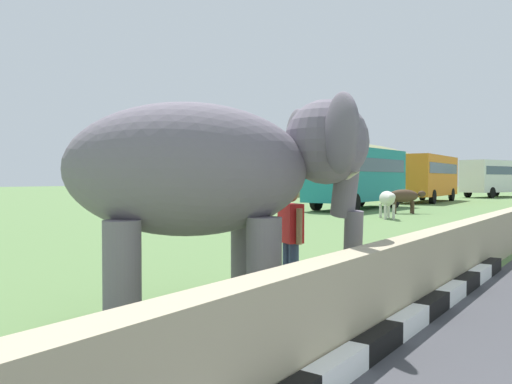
{
  "coord_description": "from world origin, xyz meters",
  "views": [
    {
      "loc": [
        -2.92,
        1.31,
        1.77
      ],
      "look_at": [
        2.42,
        5.17,
        1.6
      ],
      "focal_mm": 35.64,
      "sensor_mm": 36.0,
      "label": 1
    }
  ],
  "objects_px": {
    "elephant": "(219,173)",
    "bus_white": "(494,175)",
    "person_handler": "(291,235)",
    "bus_orange": "(427,175)",
    "cow_near": "(387,199)",
    "bus_teal": "(357,173)",
    "cow_mid": "(404,196)"
  },
  "relations": [
    {
      "from": "elephant",
      "to": "bus_white",
      "type": "height_order",
      "value": "bus_white"
    },
    {
      "from": "bus_teal",
      "to": "bus_orange",
      "type": "height_order",
      "value": "same"
    },
    {
      "from": "person_handler",
      "to": "bus_teal",
      "type": "xyz_separation_m",
      "value": [
        21.03,
        8.54,
        1.15
      ]
    },
    {
      "from": "elephant",
      "to": "bus_white",
      "type": "bearing_deg",
      "value": 6.91
    },
    {
      "from": "person_handler",
      "to": "cow_mid",
      "type": "xyz_separation_m",
      "value": [
        18.88,
        4.99,
        -0.06
      ]
    },
    {
      "from": "cow_mid",
      "to": "cow_near",
      "type": "bearing_deg",
      "value": -171.37
    },
    {
      "from": "person_handler",
      "to": "cow_mid",
      "type": "distance_m",
      "value": 19.52
    },
    {
      "from": "bus_white",
      "to": "cow_mid",
      "type": "height_order",
      "value": "bus_white"
    },
    {
      "from": "person_handler",
      "to": "bus_teal",
      "type": "bearing_deg",
      "value": 22.11
    },
    {
      "from": "bus_orange",
      "to": "cow_mid",
      "type": "bearing_deg",
      "value": -167.27
    },
    {
      "from": "bus_white",
      "to": "cow_near",
      "type": "height_order",
      "value": "bus_white"
    },
    {
      "from": "bus_orange",
      "to": "cow_mid",
      "type": "height_order",
      "value": "bus_orange"
    },
    {
      "from": "elephant",
      "to": "bus_orange",
      "type": "relative_size",
      "value": 0.42
    },
    {
      "from": "bus_teal",
      "to": "cow_near",
      "type": "distance_m",
      "value": 7.3
    },
    {
      "from": "person_handler",
      "to": "bus_orange",
      "type": "height_order",
      "value": "bus_orange"
    },
    {
      "from": "bus_teal",
      "to": "cow_mid",
      "type": "height_order",
      "value": "bus_teal"
    },
    {
      "from": "person_handler",
      "to": "cow_near",
      "type": "relative_size",
      "value": 0.93
    },
    {
      "from": "person_handler",
      "to": "bus_white",
      "type": "bearing_deg",
      "value": 7.39
    },
    {
      "from": "person_handler",
      "to": "bus_orange",
      "type": "bearing_deg",
      "value": 13.93
    },
    {
      "from": "bus_teal",
      "to": "bus_white",
      "type": "relative_size",
      "value": 1.0
    },
    {
      "from": "bus_teal",
      "to": "cow_near",
      "type": "height_order",
      "value": "bus_teal"
    },
    {
      "from": "cow_mid",
      "to": "bus_white",
      "type": "bearing_deg",
      "value": 2.17
    },
    {
      "from": "bus_white",
      "to": "person_handler",
      "type": "bearing_deg",
      "value": -172.61
    },
    {
      "from": "person_handler",
      "to": "bus_white",
      "type": "relative_size",
      "value": 0.19
    },
    {
      "from": "elephant",
      "to": "bus_white",
      "type": "relative_size",
      "value": 0.46
    },
    {
      "from": "elephant",
      "to": "cow_mid",
      "type": "height_order",
      "value": "elephant"
    },
    {
      "from": "elephant",
      "to": "cow_mid",
      "type": "xyz_separation_m",
      "value": [
        20.28,
        4.76,
        -0.98
      ]
    },
    {
      "from": "bus_orange",
      "to": "cow_near",
      "type": "xyz_separation_m",
      "value": [
        -17.5,
        -3.67,
        -1.21
      ]
    },
    {
      "from": "cow_near",
      "to": "cow_mid",
      "type": "relative_size",
      "value": 0.99
    },
    {
      "from": "bus_orange",
      "to": "bus_teal",
      "type": "bearing_deg",
      "value": 177.77
    },
    {
      "from": "bus_white",
      "to": "bus_teal",
      "type": "bearing_deg",
      "value": 174.37
    },
    {
      "from": "bus_white",
      "to": "cow_mid",
      "type": "bearing_deg",
      "value": -177.83
    }
  ]
}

